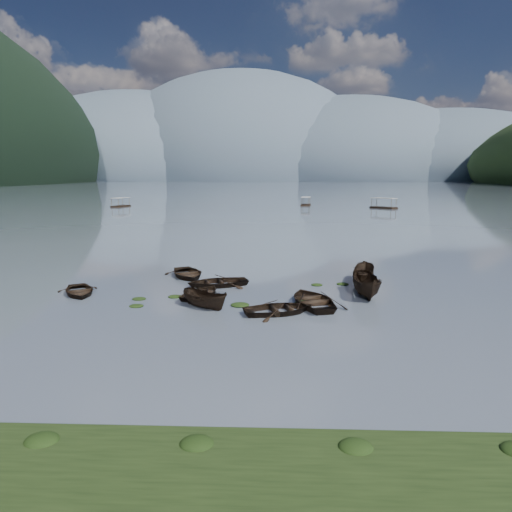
{
  "coord_description": "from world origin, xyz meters",
  "views": [
    {
      "loc": [
        1.36,
        -25.09,
        8.56
      ],
      "look_at": [
        0.0,
        12.0,
        2.0
      ],
      "focal_mm": 32.0,
      "sensor_mm": 36.0,
      "label": 1
    }
  ],
  "objects_px": {
    "rowboat_3": "(313,305)",
    "rowboat_0": "(79,294)",
    "pontoon_centre": "(306,206)",
    "pontoon_left": "(121,207)"
  },
  "relations": [
    {
      "from": "pontoon_left",
      "to": "rowboat_0",
      "type": "bearing_deg",
      "value": -59.78
    },
    {
      "from": "rowboat_0",
      "to": "pontoon_centre",
      "type": "relative_size",
      "value": 0.67
    },
    {
      "from": "pontoon_centre",
      "to": "rowboat_3",
      "type": "bearing_deg",
      "value": -85.62
    },
    {
      "from": "pontoon_left",
      "to": "pontoon_centre",
      "type": "bearing_deg",
      "value": 21.64
    },
    {
      "from": "rowboat_3",
      "to": "rowboat_0",
      "type": "bearing_deg",
      "value": -22.32
    },
    {
      "from": "rowboat_0",
      "to": "pontoon_centre",
      "type": "bearing_deg",
      "value": 49.1
    },
    {
      "from": "rowboat_0",
      "to": "pontoon_left",
      "type": "distance_m",
      "value": 97.82
    },
    {
      "from": "rowboat_3",
      "to": "pontoon_left",
      "type": "distance_m",
      "value": 105.84
    },
    {
      "from": "pontoon_left",
      "to": "rowboat_3",
      "type": "bearing_deg",
      "value": -51.33
    },
    {
      "from": "pontoon_left",
      "to": "pontoon_centre",
      "type": "relative_size",
      "value": 1.02
    }
  ]
}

